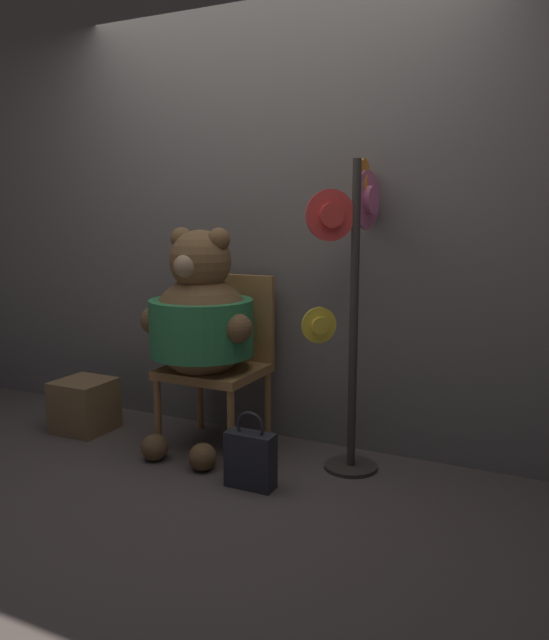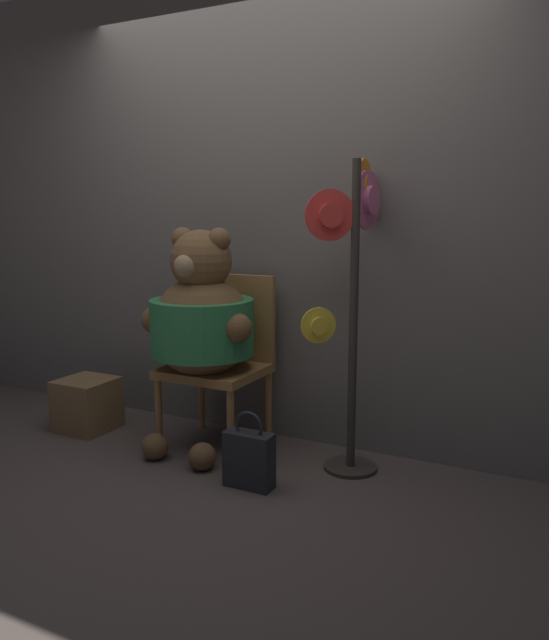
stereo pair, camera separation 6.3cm
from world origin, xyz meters
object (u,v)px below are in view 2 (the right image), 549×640
at_px(teddy_bear, 201,320).
at_px(handbag_on_ground, 249,458).
at_px(chair, 222,354).
at_px(hat_display_rack, 353,271).

relative_size(teddy_bear, handbag_on_ground, 3.24).
height_order(chair, handbag_on_ground, chair).
bearing_deg(handbag_on_ground, hat_display_rack, 54.27).
relative_size(teddy_bear, hat_display_rack, 0.78).
bearing_deg(teddy_bear, handbag_on_ground, -33.38).
relative_size(chair, teddy_bear, 0.78).
height_order(chair, teddy_bear, teddy_bear).
distance_m(chair, handbag_on_ground, 0.76).
bearing_deg(chair, handbag_on_ground, -46.95).
height_order(teddy_bear, handbag_on_ground, teddy_bear).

